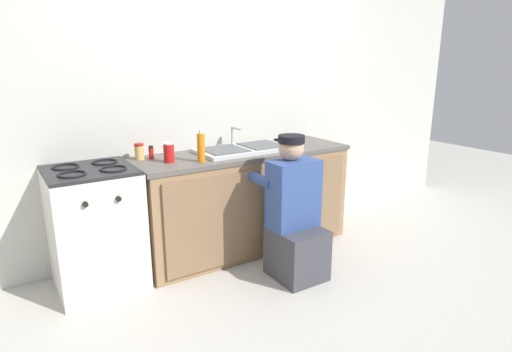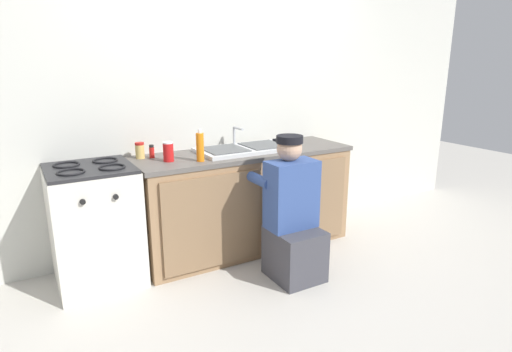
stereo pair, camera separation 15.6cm
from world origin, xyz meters
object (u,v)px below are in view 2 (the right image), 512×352
object	(u,v)px
condiment_jar	(140,150)
soap_bottle_orange	(200,147)
soda_cup_red	(168,152)
sink_double_basin	(244,149)
stove_range	(95,225)
plumber_person	(292,220)
spice_bottle_red	(152,151)

from	to	relation	value
condiment_jar	soap_bottle_orange	bearing A→B (deg)	-41.24
soap_bottle_orange	soda_cup_red	xyz separation A→B (m)	(-0.21, 0.12, -0.04)
soda_cup_red	sink_double_basin	bearing A→B (deg)	4.03
stove_range	plumber_person	xyz separation A→B (m)	(1.32, -0.66, 0.01)
soda_cup_red	stove_range	bearing A→B (deg)	175.39
condiment_jar	soda_cup_red	xyz separation A→B (m)	(0.16, -0.21, 0.01)
plumber_person	spice_bottle_red	xyz separation A→B (m)	(-0.82, 0.80, 0.47)
soap_bottle_orange	spice_bottle_red	xyz separation A→B (m)	(-0.29, 0.31, -0.06)
sink_double_basin	spice_bottle_red	xyz separation A→B (m)	(-0.77, 0.14, 0.03)
soap_bottle_orange	spice_bottle_red	bearing A→B (deg)	133.35
sink_double_basin	soda_cup_red	distance (m)	0.69
plumber_person	spice_bottle_red	world-z (taller)	plumber_person
plumber_person	condiment_jar	size ratio (longest dim) A/B	8.63
condiment_jar	soda_cup_red	distance (m)	0.27
plumber_person	condiment_jar	bearing A→B (deg)	137.61
condiment_jar	spice_bottle_red	size ratio (longest dim) A/B	1.22
stove_range	plumber_person	world-z (taller)	plumber_person
stove_range	soap_bottle_orange	bearing A→B (deg)	-11.97
stove_range	plumber_person	bearing A→B (deg)	-26.73
condiment_jar	soda_cup_red	world-z (taller)	soda_cup_red
condiment_jar	soap_bottle_orange	distance (m)	0.50
sink_double_basin	condiment_jar	bearing A→B (deg)	169.35
stove_range	soda_cup_red	distance (m)	0.77
condiment_jar	spice_bottle_red	bearing A→B (deg)	-15.35
stove_range	soap_bottle_orange	world-z (taller)	soap_bottle_orange
soap_bottle_orange	condiment_jar	bearing A→B (deg)	138.76
stove_range	condiment_jar	size ratio (longest dim) A/B	7.16
plumber_person	soap_bottle_orange	xyz separation A→B (m)	(-0.53, 0.50, 0.54)
sink_double_basin	spice_bottle_red	bearing A→B (deg)	169.90
sink_double_basin	condiment_jar	distance (m)	0.87
spice_bottle_red	condiment_jar	bearing A→B (deg)	164.65
spice_bottle_red	soda_cup_red	xyz separation A→B (m)	(0.08, -0.19, 0.02)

